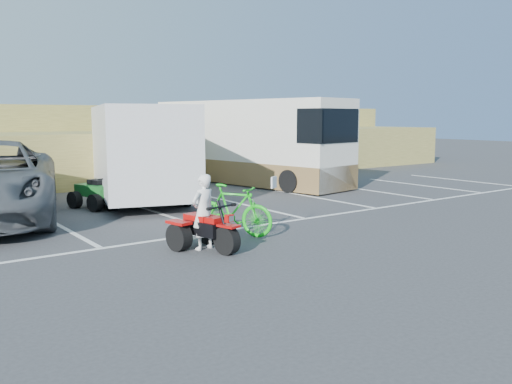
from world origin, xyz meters
TOP-DOWN VIEW (x-y plane):
  - ground at (0.00, 0.00)m, footprint 100.00×100.00m
  - parking_stripes at (0.87, 4.07)m, footprint 28.00×5.16m
  - grass_embankment at (0.00, 15.48)m, footprint 40.00×8.50m
  - red_trike_atv at (-1.04, 1.02)m, footprint 1.37×1.65m
  - rider at (-1.07, 1.16)m, footprint 0.61×0.47m
  - green_dirt_bike at (0.10, 1.87)m, footprint 1.38×1.91m
  - cargo_trailer at (0.58, 7.74)m, footprint 4.17×6.72m
  - rv_motorhome at (5.98, 9.61)m, footprint 3.69×9.10m
  - quad_atv_blue at (-3.02, 8.28)m, footprint 1.28×1.60m
  - quad_atv_green at (-1.04, 7.19)m, footprint 1.41×1.65m

SIDE VIEW (x-z plane):
  - ground at x=0.00m, z-range 0.00..0.00m
  - red_trike_atv at x=-1.04m, z-range -0.47..0.47m
  - quad_atv_blue at x=-3.02m, z-range -0.48..0.48m
  - quad_atv_green at x=-1.04m, z-range -0.46..0.46m
  - parking_stripes at x=0.87m, z-range 0.00..0.01m
  - green_dirt_bike at x=0.10m, z-range 0.00..1.14m
  - rider at x=-1.07m, z-range 0.00..1.50m
  - rv_motorhome at x=5.98m, z-range -0.21..2.97m
  - grass_embankment at x=0.00m, z-range -0.13..2.97m
  - cargo_trailer at x=0.58m, z-range 0.12..3.04m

